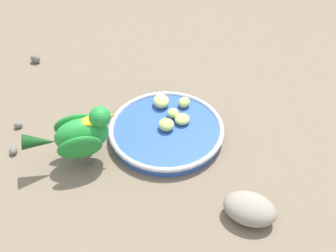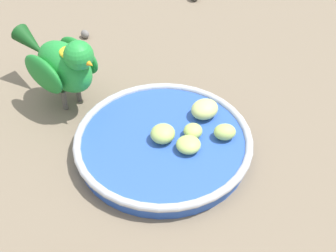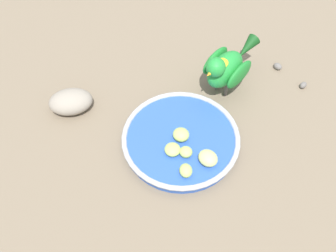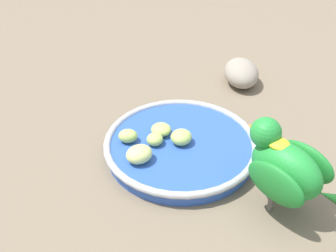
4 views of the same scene
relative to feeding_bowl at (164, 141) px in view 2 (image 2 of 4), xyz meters
The scene contains 10 objects.
ground_plane 0.03m from the feeding_bowl, 98.33° to the left, with size 4.00×4.00×0.00m, color #756651.
feeding_bowl is the anchor object (origin of this frame).
apple_piece_0 0.02m from the feeding_bowl, behind, with size 0.03×0.03×0.02m, color #B2CC66.
apple_piece_1 0.04m from the feeding_bowl, 71.66° to the right, with size 0.02×0.02×0.02m, color #B2CC66.
apple_piece_2 0.04m from the feeding_bowl, 111.78° to the right, with size 0.03×0.03×0.02m, color #B2CC66.
apple_piece_3 0.07m from the feeding_bowl, 38.30° to the right, with size 0.04×0.03×0.02m, color #C6D17A.
apple_piece_4 0.08m from the feeding_bowl, 76.35° to the right, with size 0.03×0.02×0.02m, color #B2CC66.
parrot 0.18m from the feeding_bowl, 68.85° to the left, with size 0.12×0.16×0.12m.
pebble_1 0.30m from the feeding_bowl, 54.37° to the left, with size 0.02×0.01×0.01m, color slate.
pebble_2 0.31m from the feeding_bowl, 40.44° to the left, with size 0.02×0.01×0.01m, color slate.
Camera 2 is at (-0.44, -0.14, 0.46)m, focal length 52.41 mm.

